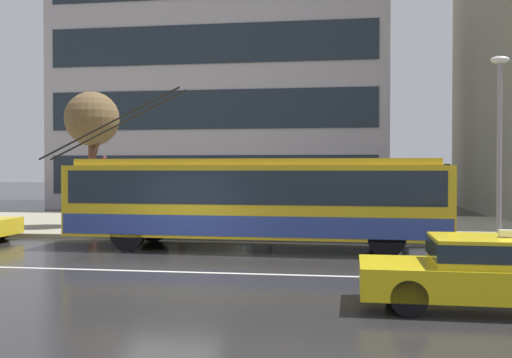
{
  "coord_description": "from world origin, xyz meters",
  "views": [
    {
      "loc": [
        4.46,
        -14.71,
        2.47
      ],
      "look_at": [
        1.72,
        3.67,
        2.12
      ],
      "focal_mm": 41.4,
      "sensor_mm": 36.0,
      "label": 1
    }
  ],
  "objects_px": {
    "pedestrian_walking_past": "(146,185)",
    "pedestrian_waiting_by_pole": "(407,192)",
    "street_tree_bare": "(92,121)",
    "street_lamp": "(499,130)",
    "bus_shelter": "(197,179)",
    "pedestrian_approaching_curb": "(269,187)",
    "trolleybus": "(256,199)",
    "pedestrian_at_shelter": "(179,191)",
    "taxi_oncoming_far": "(500,269)"
  },
  "relations": [
    {
      "from": "pedestrian_at_shelter",
      "to": "street_lamp",
      "type": "xyz_separation_m",
      "value": [
        10.96,
        -1.03,
        2.07
      ]
    },
    {
      "from": "pedestrian_at_shelter",
      "to": "pedestrian_walking_past",
      "type": "bearing_deg",
      "value": 160.23
    },
    {
      "from": "trolleybus",
      "to": "pedestrian_waiting_by_pole",
      "type": "distance_m",
      "value": 5.86
    },
    {
      "from": "bus_shelter",
      "to": "pedestrian_walking_past",
      "type": "relative_size",
      "value": 2.02
    },
    {
      "from": "pedestrian_at_shelter",
      "to": "pedestrian_walking_past",
      "type": "distance_m",
      "value": 1.57
    },
    {
      "from": "trolleybus",
      "to": "pedestrian_walking_past",
      "type": "xyz_separation_m",
      "value": [
        -4.8,
        3.72,
        0.29
      ]
    },
    {
      "from": "pedestrian_waiting_by_pole",
      "to": "street_tree_bare",
      "type": "height_order",
      "value": "street_tree_bare"
    },
    {
      "from": "bus_shelter",
      "to": "pedestrian_walking_past",
      "type": "bearing_deg",
      "value": 179.17
    },
    {
      "from": "pedestrian_walking_past",
      "to": "pedestrian_waiting_by_pole",
      "type": "relative_size",
      "value": 1.07
    },
    {
      "from": "bus_shelter",
      "to": "pedestrian_walking_past",
      "type": "height_order",
      "value": "bus_shelter"
    },
    {
      "from": "bus_shelter",
      "to": "pedestrian_approaching_curb",
      "type": "bearing_deg",
      "value": 15.04
    },
    {
      "from": "trolleybus",
      "to": "pedestrian_at_shelter",
      "type": "height_order",
      "value": "trolleybus"
    },
    {
      "from": "pedestrian_walking_past",
      "to": "street_tree_bare",
      "type": "relative_size",
      "value": 0.38
    },
    {
      "from": "bus_shelter",
      "to": "pedestrian_waiting_by_pole",
      "type": "xyz_separation_m",
      "value": [
        7.63,
        -0.42,
        -0.44
      ]
    },
    {
      "from": "taxi_oncoming_far",
      "to": "pedestrian_walking_past",
      "type": "xyz_separation_m",
      "value": [
        -10.17,
        10.81,
        1.11
      ]
    },
    {
      "from": "taxi_oncoming_far",
      "to": "street_lamp",
      "type": "distance_m",
      "value": 9.99
    },
    {
      "from": "bus_shelter",
      "to": "pedestrian_at_shelter",
      "type": "height_order",
      "value": "bus_shelter"
    },
    {
      "from": "trolleybus",
      "to": "street_lamp",
      "type": "xyz_separation_m",
      "value": [
        7.64,
        2.17,
        2.18
      ]
    },
    {
      "from": "taxi_oncoming_far",
      "to": "pedestrian_at_shelter",
      "type": "xyz_separation_m",
      "value": [
        -8.7,
        10.28,
        0.92
      ]
    },
    {
      "from": "taxi_oncoming_far",
      "to": "bus_shelter",
      "type": "xyz_separation_m",
      "value": [
        -8.13,
        10.78,
        1.36
      ]
    },
    {
      "from": "trolleybus",
      "to": "pedestrian_waiting_by_pole",
      "type": "xyz_separation_m",
      "value": [
        4.87,
        3.27,
        0.1
      ]
    },
    {
      "from": "street_lamp",
      "to": "street_tree_bare",
      "type": "bearing_deg",
      "value": 170.98
    },
    {
      "from": "taxi_oncoming_far",
      "to": "bus_shelter",
      "type": "bearing_deg",
      "value": 127.03
    },
    {
      "from": "trolleybus",
      "to": "pedestrian_approaching_curb",
      "type": "height_order",
      "value": "trolleybus"
    },
    {
      "from": "pedestrian_at_shelter",
      "to": "pedestrian_waiting_by_pole",
      "type": "bearing_deg",
      "value": 0.54
    },
    {
      "from": "trolleybus",
      "to": "pedestrian_approaching_curb",
      "type": "xyz_separation_m",
      "value": [
        -0.14,
        4.4,
        0.21
      ]
    },
    {
      "from": "pedestrian_approaching_curb",
      "to": "pedestrian_walking_past",
      "type": "relative_size",
      "value": 0.97
    },
    {
      "from": "pedestrian_at_shelter",
      "to": "pedestrian_walking_past",
      "type": "xyz_separation_m",
      "value": [
        -1.47,
        0.53,
        0.19
      ]
    },
    {
      "from": "street_tree_bare",
      "to": "trolleybus",
      "type": "bearing_deg",
      "value": -31.87
    },
    {
      "from": "bus_shelter",
      "to": "pedestrian_at_shelter",
      "type": "distance_m",
      "value": 0.87
    },
    {
      "from": "pedestrian_approaching_curb",
      "to": "bus_shelter",
      "type": "bearing_deg",
      "value": -164.96
    },
    {
      "from": "street_lamp",
      "to": "street_tree_bare",
      "type": "relative_size",
      "value": 1.1
    },
    {
      "from": "pedestrian_at_shelter",
      "to": "street_tree_bare",
      "type": "height_order",
      "value": "street_tree_bare"
    },
    {
      "from": "pedestrian_waiting_by_pole",
      "to": "street_tree_bare",
      "type": "distance_m",
      "value": 12.53
    },
    {
      "from": "pedestrian_waiting_by_pole",
      "to": "bus_shelter",
      "type": "bearing_deg",
      "value": 176.84
    },
    {
      "from": "taxi_oncoming_far",
      "to": "pedestrian_approaching_curb",
      "type": "relative_size",
      "value": 2.38
    },
    {
      "from": "taxi_oncoming_far",
      "to": "pedestrian_approaching_curb",
      "type": "xyz_separation_m",
      "value": [
        -5.51,
        11.49,
        1.03
      ]
    },
    {
      "from": "pedestrian_approaching_curb",
      "to": "trolleybus",
      "type": "bearing_deg",
      "value": -88.23
    },
    {
      "from": "street_lamp",
      "to": "street_tree_bare",
      "type": "height_order",
      "value": "street_lamp"
    },
    {
      "from": "trolleybus",
      "to": "taxi_oncoming_far",
      "type": "relative_size",
      "value": 2.7
    },
    {
      "from": "bus_shelter",
      "to": "pedestrian_waiting_by_pole",
      "type": "relative_size",
      "value": 2.16
    },
    {
      "from": "pedestrian_at_shelter",
      "to": "pedestrian_approaching_curb",
      "type": "height_order",
      "value": "pedestrian_approaching_curb"
    },
    {
      "from": "pedestrian_waiting_by_pole",
      "to": "street_tree_bare",
      "type": "relative_size",
      "value": 0.35
    },
    {
      "from": "trolleybus",
      "to": "street_lamp",
      "type": "distance_m",
      "value": 8.23
    },
    {
      "from": "taxi_oncoming_far",
      "to": "bus_shelter",
      "type": "distance_m",
      "value": 13.57
    },
    {
      "from": "bus_shelter",
      "to": "trolleybus",
      "type": "bearing_deg",
      "value": -53.2
    },
    {
      "from": "taxi_oncoming_far",
      "to": "street_tree_bare",
      "type": "distance_m",
      "value": 17.58
    },
    {
      "from": "taxi_oncoming_far",
      "to": "pedestrian_approaching_curb",
      "type": "height_order",
      "value": "pedestrian_approaching_curb"
    },
    {
      "from": "pedestrian_waiting_by_pole",
      "to": "street_lamp",
      "type": "relative_size",
      "value": 0.32
    },
    {
      "from": "bus_shelter",
      "to": "street_lamp",
      "type": "distance_m",
      "value": 10.64
    }
  ]
}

